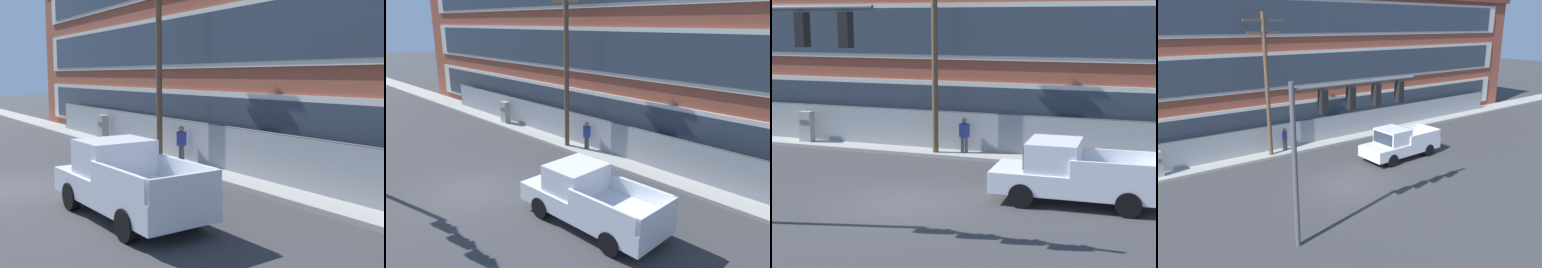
{
  "view_description": "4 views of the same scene",
  "coord_description": "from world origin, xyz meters",
  "views": [
    {
      "loc": [
        16.94,
        -3.92,
        3.85
      ],
      "look_at": [
        3.2,
        5.38,
        1.81
      ],
      "focal_mm": 45.0,
      "sensor_mm": 36.0,
      "label": 1
    },
    {
      "loc": [
        13.76,
        -6.72,
        6.91
      ],
      "look_at": [
        1.93,
        4.46,
        2.03
      ],
      "focal_mm": 35.0,
      "sensor_mm": 36.0,
      "label": 2
    },
    {
      "loc": [
        7.92,
        -16.83,
        5.85
      ],
      "look_at": [
        1.06,
        3.35,
        1.75
      ],
      "focal_mm": 55.0,
      "sensor_mm": 36.0,
      "label": 3
    },
    {
      "loc": [
        -10.78,
        -15.22,
        8.38
      ],
      "look_at": [
        1.85,
        2.42,
        2.04
      ],
      "focal_mm": 35.0,
      "sensor_mm": 36.0,
      "label": 4
    }
  ],
  "objects": [
    {
      "name": "ground_plane",
      "position": [
        0.0,
        0.0,
        0.0
      ],
      "size": [
        160.0,
        160.0,
        0.0
      ],
      "primitive_type": "plane",
      "color": "#38383A"
    },
    {
      "name": "sidewalk_building_side",
      "position": [
        0.0,
        7.3,
        0.08
      ],
      "size": [
        80.0,
        1.96,
        0.16
      ],
      "primitive_type": "cube",
      "color": "#9E9B93",
      "rests_on": "ground"
    },
    {
      "name": "brick_mill_building",
      "position": [
        1.94,
        12.34,
        5.44
      ],
      "size": [
        47.93,
        8.72,
        10.86
      ],
      "color": "brown",
      "rests_on": "ground"
    },
    {
      "name": "chain_link_fence",
      "position": [
        3.11,
        7.56,
        0.96
      ],
      "size": [
        37.68,
        0.06,
        1.89
      ],
      "color": "gray",
      "rests_on": "ground"
    },
    {
      "name": "pickup_truck_white",
      "position": [
        5.34,
        1.76,
        0.97
      ],
      "size": [
        5.62,
        2.29,
        2.06
      ],
      "color": "silver",
      "rests_on": "ground"
    },
    {
      "name": "utility_pole_near_corner",
      "position": [
        -1.43,
        6.78,
        5.06
      ],
      "size": [
        2.54,
        0.26,
        9.15
      ],
      "color": "brown",
      "rests_on": "ground"
    },
    {
      "name": "electrical_cabinet",
      "position": [
        -8.2,
        7.05,
        0.81
      ],
      "size": [
        0.63,
        0.43,
        1.61
      ],
      "color": "#939993",
      "rests_on": "ground"
    },
    {
      "name": "pedestrian_near_cabinet",
      "position": [
        -0.22,
        7.16,
        0.97
      ],
      "size": [
        0.44,
        0.46,
        1.69
      ],
      "color": "#4C4C51",
      "rests_on": "ground"
    }
  ]
}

